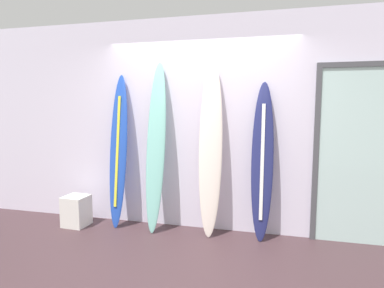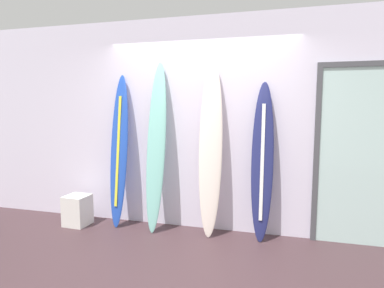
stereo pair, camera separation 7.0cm
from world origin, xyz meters
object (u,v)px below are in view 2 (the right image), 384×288
object	(u,v)px
surfboard_cobalt	(119,152)
display_block_left	(77,210)
surfboard_navy	(262,162)
surfboard_seafoam	(156,148)
glass_door	(369,153)
surfboard_ivory	(211,150)

from	to	relation	value
surfboard_cobalt	display_block_left	world-z (taller)	surfboard_cobalt
surfboard_navy	display_block_left	bearing A→B (deg)	-175.77
surfboard_seafoam	glass_door	bearing A→B (deg)	4.29
surfboard_ivory	glass_door	xyz separation A→B (m)	(1.84, 0.17, 0.01)
surfboard_cobalt	surfboard_ivory	world-z (taller)	surfboard_ivory
surfboard_navy	display_block_left	size ratio (longest dim) A/B	4.66
surfboard_cobalt	display_block_left	xyz separation A→B (m)	(-0.57, -0.17, -0.82)
surfboard_seafoam	display_block_left	world-z (taller)	surfboard_seafoam
surfboard_cobalt	surfboard_ivory	distance (m)	1.28
surfboard_seafoam	surfboard_ivory	size ratio (longest dim) A/B	1.00
surfboard_seafoam	display_block_left	distance (m)	1.45
display_block_left	surfboard_seafoam	bearing A→B (deg)	7.42
surfboard_cobalt	surfboard_ivory	bearing A→B (deg)	0.16
surfboard_cobalt	surfboard_seafoam	size ratio (longest dim) A/B	0.93
surfboard_seafoam	surfboard_navy	world-z (taller)	surfboard_seafoam
glass_door	surfboard_seafoam	bearing A→B (deg)	-175.71
surfboard_cobalt	display_block_left	bearing A→B (deg)	-163.64
surfboard_navy	display_block_left	world-z (taller)	surfboard_navy
surfboard_cobalt	display_block_left	size ratio (longest dim) A/B	4.97
surfboard_seafoam	glass_door	size ratio (longest dim) A/B	1.03
surfboard_navy	surfboard_cobalt	bearing A→B (deg)	-179.53
surfboard_navy	surfboard_ivory	bearing A→B (deg)	-178.92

